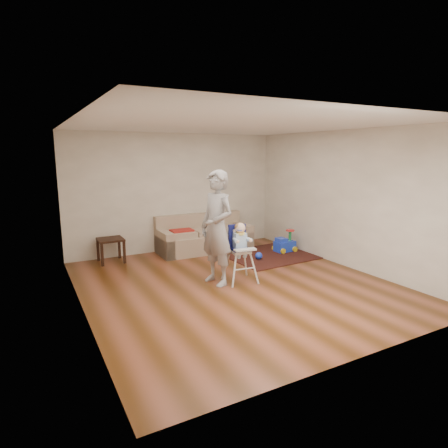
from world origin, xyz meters
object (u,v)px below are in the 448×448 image
side_table (111,250)px  ride_on_toy (285,241)px  adult (217,228)px  toy_ball (259,256)px  high_chair (240,253)px  sofa (205,233)px

side_table → ride_on_toy: size_ratio=1.01×
ride_on_toy → adult: (-2.35, -1.13, 0.72)m
ride_on_toy → toy_ball: 0.96m
high_chair → toy_ball: bearing=49.7°
toy_ball → high_chair: bearing=-137.3°
toy_ball → adult: (-1.45, -0.86, 0.89)m
sofa → adult: (-0.77, -2.11, 0.57)m
high_chair → adult: size_ratio=0.54×
high_chair → sofa: bearing=87.6°
ride_on_toy → toy_ball: bearing=-164.8°
sofa → high_chair: size_ratio=2.04×
sofa → ride_on_toy: size_ratio=4.38×
ride_on_toy → high_chair: 2.32m
side_table → high_chair: size_ratio=0.47×
side_table → adult: (1.35, -2.20, 0.74)m
high_chair → adult: 0.63m
toy_ball → high_chair: high_chair is taller
sofa → high_chair: 2.25m
toy_ball → high_chair: 1.48m
toy_ball → side_table: bearing=154.3°
side_table → toy_ball: size_ratio=3.27×
sofa → toy_ball: size_ratio=14.14×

